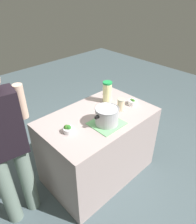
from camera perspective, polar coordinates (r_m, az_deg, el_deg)
ground_plane at (r=2.80m, az=0.00°, el=-15.73°), size 8.00×8.00×0.00m
counter_slab at (r=2.50m, az=0.00°, el=-9.23°), size 1.24×0.78×0.85m
dish_cloth at (r=2.12m, az=2.36°, el=-3.12°), size 0.31×0.29×0.01m
cooking_pot at (r=2.06m, az=2.42°, el=-0.96°), size 0.31×0.24×0.18m
lemonade_pitcher at (r=2.44m, az=2.52°, el=5.47°), size 0.11×0.11×0.25m
mason_jar at (r=2.32m, az=6.26°, el=2.06°), size 0.09×0.09×0.14m
broccoli_bowl_front at (r=2.01m, az=-8.08°, el=-4.65°), size 0.10×0.10×0.08m
broccoli_bowl_center at (r=2.46m, az=9.38°, el=2.69°), size 0.11×0.11×0.07m
person_cook at (r=1.94m, az=-23.76°, el=-9.01°), size 0.50×0.25×1.60m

